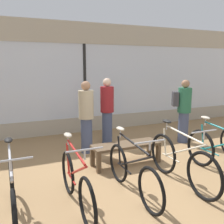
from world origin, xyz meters
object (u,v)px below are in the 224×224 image
object	(u,v)px
display_bench	(126,147)
customer_near_rack	(183,109)
bicycle_far_left	(13,194)
bicycle_center_right	(181,161)
bicycle_left	(76,183)
customer_by_window	(107,110)
bicycle_right	(221,155)
bicycle_center_left	(132,172)
customer_mid_floor	(86,116)

from	to	relation	value
display_bench	customer_near_rack	world-z (taller)	customer_near_rack
bicycle_far_left	customer_near_rack	world-z (taller)	customer_near_rack
bicycle_center_right	customer_near_rack	size ratio (longest dim) A/B	1.10
bicycle_left	customer_near_rack	world-z (taller)	customer_near_rack
bicycle_far_left	bicycle_left	xyz separation A→B (m)	(0.82, -0.00, -0.00)
customer_near_rack	customer_by_window	world-z (taller)	customer_by_window
bicycle_right	customer_near_rack	xyz separation A→B (m)	(0.69, 1.92, 0.48)
bicycle_far_left	display_bench	world-z (taller)	bicycle_far_left
bicycle_far_left	bicycle_right	xyz separation A→B (m)	(3.51, -0.02, 0.02)
bicycle_right	customer_near_rack	distance (m)	2.09
customer_near_rack	bicycle_right	bearing A→B (deg)	-109.85
bicycle_center_left	bicycle_center_right	bearing A→B (deg)	-0.87
bicycle_left	customer_mid_floor	world-z (taller)	customer_mid_floor
bicycle_right	customer_near_rack	bearing A→B (deg)	70.15
customer_mid_floor	bicycle_center_left	bearing A→B (deg)	-88.71
bicycle_center_left	customer_by_window	world-z (taller)	customer_by_window
bicycle_center_right	bicycle_right	bearing A→B (deg)	-1.01
display_bench	customer_near_rack	distance (m)	2.22
bicycle_far_left	customer_mid_floor	xyz separation A→B (m)	(1.66, 2.14, 0.48)
bicycle_far_left	bicycle_center_right	xyz separation A→B (m)	(2.63, -0.00, 0.02)
bicycle_center_right	bicycle_right	world-z (taller)	bicycle_center_right
customer_mid_floor	bicycle_center_right	bearing A→B (deg)	-65.75
customer_mid_floor	bicycle_right	bearing A→B (deg)	-49.49
bicycle_left	customer_mid_floor	size ratio (longest dim) A/B	1.00
bicycle_right	display_bench	xyz separation A→B (m)	(-1.33, 1.17, -0.04)
customer_by_window	display_bench	bearing A→B (deg)	-97.49
bicycle_center_right	customer_mid_floor	xyz separation A→B (m)	(-0.97, 2.14, 0.46)
bicycle_far_left	customer_by_window	size ratio (longest dim) A/B	1.05
bicycle_left	display_bench	bearing A→B (deg)	40.27
bicycle_center_right	display_bench	xyz separation A→B (m)	(-0.45, 1.15, -0.05)
bicycle_far_left	bicycle_center_left	xyz separation A→B (m)	(1.71, 0.01, -0.01)
bicycle_center_left	customer_mid_floor	distance (m)	2.19
bicycle_left	customer_by_window	size ratio (longest dim) A/B	0.99
bicycle_left	customer_near_rack	xyz separation A→B (m)	(3.38, 1.90, 0.50)
bicycle_far_left	customer_near_rack	xyz separation A→B (m)	(4.20, 1.90, 0.49)
bicycle_center_left	customer_by_window	xyz separation A→B (m)	(0.66, 2.61, 0.50)
bicycle_left	bicycle_right	bearing A→B (deg)	-0.36
bicycle_right	customer_by_window	size ratio (longest dim) A/B	1.06
customer_near_rack	customer_mid_floor	distance (m)	2.55
bicycle_far_left	bicycle_right	bearing A→B (deg)	-0.30
bicycle_far_left	bicycle_right	distance (m)	3.51
customer_by_window	bicycle_center_left	bearing A→B (deg)	-104.22
customer_near_rack	bicycle_left	bearing A→B (deg)	-150.66
bicycle_far_left	customer_mid_floor	world-z (taller)	customer_mid_floor
customer_by_window	bicycle_right	bearing A→B (deg)	-66.79
bicycle_left	display_bench	size ratio (longest dim) A/B	1.18
bicycle_left	customer_by_window	bearing A→B (deg)	59.41
bicycle_right	bicycle_center_right	bearing A→B (deg)	178.99
bicycle_center_left	customer_near_rack	world-z (taller)	customer_near_rack
customer_mid_floor	bicycle_far_left	bearing A→B (deg)	-127.84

